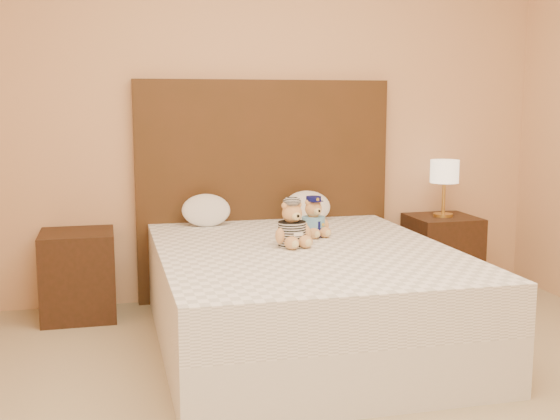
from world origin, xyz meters
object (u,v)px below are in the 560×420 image
at_px(nightstand_left, 78,275).
at_px(teddy_prisoner, 292,223).
at_px(pillow_right, 308,205).
at_px(nightstand_right, 442,254).
at_px(teddy_police, 313,217).
at_px(pillow_left, 206,209).
at_px(lamp, 444,174).
at_px(bed, 304,296).

relative_size(nightstand_left, teddy_prisoner, 2.11).
xyz_separation_m(nightstand_left, pillow_right, (1.51, 0.03, 0.39)).
xyz_separation_m(nightstand_right, teddy_police, (-1.11, -0.50, 0.40)).
distance_m(nightstand_right, pillow_right, 1.06).
bearing_deg(teddy_police, pillow_left, 120.73).
bearing_deg(lamp, nightstand_right, 0.00).
xyz_separation_m(nightstand_left, nightstand_right, (2.50, 0.00, 0.00)).
xyz_separation_m(teddy_police, teddy_prisoner, (-0.20, -0.25, 0.01)).
bearing_deg(bed, pillow_left, 117.43).
relative_size(bed, teddy_police, 8.31).
relative_size(lamp, teddy_prisoner, 1.53).
bearing_deg(bed, lamp, 32.62).
bearing_deg(teddy_police, lamp, 7.34).
relative_size(nightstand_left, teddy_police, 2.29).
bearing_deg(bed, pillow_right, 72.64).
distance_m(teddy_prisoner, pillow_right, 0.84).
bearing_deg(teddy_prisoner, pillow_left, 101.74).
bearing_deg(pillow_right, nightstand_left, -178.86).
height_order(lamp, pillow_right, lamp).
bearing_deg(pillow_left, nightstand_right, -1.02).
distance_m(bed, teddy_prisoner, 0.41).
height_order(teddy_prisoner, pillow_left, teddy_prisoner).
height_order(bed, teddy_prisoner, teddy_prisoner).
relative_size(nightstand_left, pillow_left, 1.72).
bearing_deg(pillow_right, nightstand_right, -1.73).
bearing_deg(pillow_left, pillow_right, 0.00).
distance_m(bed, pillow_left, 1.01).
distance_m(bed, lamp, 1.59).
bearing_deg(teddy_police, bed, -131.97).
xyz_separation_m(nightstand_left, teddy_police, (1.39, -0.50, 0.40)).
bearing_deg(bed, nightstand_right, 32.62).
xyz_separation_m(nightstand_left, lamp, (2.50, 0.00, 0.57)).
relative_size(bed, nightstand_right, 3.64).
height_order(nightstand_left, nightstand_right, same).
distance_m(lamp, teddy_police, 1.23).
distance_m(bed, teddy_police, 0.52).
bearing_deg(nightstand_left, pillow_right, 1.14).
relative_size(lamp, pillow_left, 1.25).
xyz_separation_m(bed, teddy_police, (0.14, 0.30, 0.40)).
xyz_separation_m(teddy_prisoner, pillow_right, (0.32, 0.78, -0.02)).
bearing_deg(teddy_prisoner, pillow_right, 53.93).
xyz_separation_m(bed, nightstand_left, (-1.25, 0.80, -0.00)).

